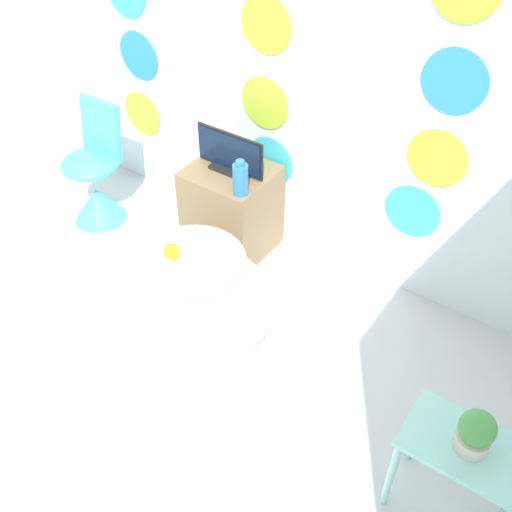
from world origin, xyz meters
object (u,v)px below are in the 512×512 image
Objects in this scene: bathtub at (194,291)px; tv at (230,155)px; potted_plant_left at (476,432)px; vase at (240,179)px; chair at (96,184)px.

tv reaches higher than bathtub.
tv reaches higher than potted_plant_left.
bathtub is 2.09× the size of tv.
vase is at bearing 155.40° from potted_plant_left.
potted_plant_left is at bearing -26.37° from tv.
chair is 3.82× the size of vase.
bathtub is 4.45× the size of vase.
potted_plant_left is at bearing -24.60° from vase.
potted_plant_left is (1.51, -0.21, 0.32)m from bathtub.
bathtub is 0.81m from tv.
chair is at bearing -163.49° from tv.
chair is 4.15× the size of potted_plant_left.
chair reaches higher than vase.
tv is 2.13× the size of vase.
bathtub is 1.16× the size of chair.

